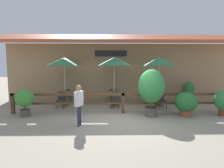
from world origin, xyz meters
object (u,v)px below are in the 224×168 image
object	(u,v)px
dining_table_middle	(114,94)
chair_middle_streetside	(115,99)
potted_plant_small_flowering	(223,101)
potted_plant_tall_tropical	(189,91)
patio_umbrella_middle	(114,62)
patio_umbrella_far	(160,61)
chair_far_wallside	(155,95)
patio_umbrella_near	(64,62)
pedestrian	(79,100)
chair_near_wallside	(69,95)
dining_table_near	(65,94)
chair_far_streetside	(161,100)
potted_plant_corner_fern	(186,103)
chair_middle_wallside	(114,95)
potted_plant_broad_leaf	(25,100)
dining_table_far	(159,95)
potted_plant_entrance_palm	(151,88)
chair_near_streetside	(61,99)

from	to	relation	value
dining_table_middle	chair_middle_streetside	distance (m)	0.70
potted_plant_small_flowering	potted_plant_tall_tropical	size ratio (longest dim) A/B	0.92
patio_umbrella_middle	chair_middle_streetside	world-z (taller)	patio_umbrella_middle
patio_umbrella_far	chair_far_wallside	size ratio (longest dim) A/B	3.30
patio_umbrella_near	pedestrian	world-z (taller)	patio_umbrella_near
chair_far_wallside	chair_near_wallside	bearing A→B (deg)	1.14
chair_middle_streetside	dining_table_near	bearing A→B (deg)	175.17
chair_far_streetside	chair_near_wallside	bearing A→B (deg)	156.56
patio_umbrella_far	chair_near_wallside	bearing A→B (deg)	170.36
chair_far_streetside	chair_far_wallside	bearing A→B (deg)	82.87
dining_table_near	dining_table_middle	size ratio (longest dim) A/B	1.00
dining_table_middle	potted_plant_corner_fern	world-z (taller)	potted_plant_corner_fern
chair_middle_wallside	potted_plant_broad_leaf	distance (m)	4.93
chair_far_streetside	potted_plant_small_flowering	world-z (taller)	potted_plant_small_flowering
chair_far_wallside	pedestrian	size ratio (longest dim) A/B	0.55
dining_table_middle	dining_table_far	distance (m)	2.51
pedestrian	patio_umbrella_near	bearing A→B (deg)	36.38
patio_umbrella_far	potted_plant_entrance_palm	distance (m)	2.61
dining_table_near	patio_umbrella_middle	bearing A→B (deg)	-1.33
patio_umbrella_near	potted_plant_corner_fern	bearing A→B (deg)	-21.37
chair_middle_streetside	potted_plant_corner_fern	size ratio (longest dim) A/B	0.77
chair_far_wallside	potted_plant_tall_tropical	distance (m)	2.20
dining_table_middle	potted_plant_tall_tropical	xyz separation A→B (m)	(4.63, 0.77, 0.05)
patio_umbrella_middle	chair_middle_wallside	xyz separation A→B (m)	(-0.00, 0.68, -2.01)
dining_table_far	potted_plant_broad_leaf	size ratio (longest dim) A/B	0.68
chair_middle_streetside	pedestrian	size ratio (longest dim) A/B	0.55
chair_middle_wallside	potted_plant_tall_tropical	bearing A→B (deg)	-169.31
patio_umbrella_near	chair_far_wallside	bearing A→B (deg)	5.11
patio_umbrella_far	dining_table_middle	bearing A→B (deg)	176.78
dining_table_far	potted_plant_small_flowering	bearing A→B (deg)	-42.96
patio_umbrella_near	dining_table_middle	xyz separation A→B (m)	(2.79, -0.06, -1.85)
patio_umbrella_near	dining_table_middle	bearing A→B (deg)	-1.33
dining_table_far	chair_far_wallside	size ratio (longest dim) A/B	0.99
dining_table_far	potted_plant_corner_fern	bearing A→B (deg)	-73.78
chair_middle_streetside	chair_middle_wallside	bearing A→B (deg)	101.55
chair_far_streetside	potted_plant_entrance_palm	xyz separation A→B (m)	(-0.88, -1.43, 0.80)
chair_near_wallside	pedestrian	world-z (taller)	pedestrian
patio_umbrella_near	chair_middle_wallside	bearing A→B (deg)	12.52
patio_umbrella_far	dining_table_near	bearing A→B (deg)	177.78
dining_table_middle	potted_plant_broad_leaf	distance (m)	4.56
potted_plant_corner_fern	chair_far_streetside	bearing A→B (deg)	115.18
chair_near_wallside	patio_umbrella_far	xyz separation A→B (m)	(5.24, -0.89, 2.01)
potted_plant_corner_fern	pedestrian	bearing A→B (deg)	-164.60
chair_near_streetside	potted_plant_broad_leaf	world-z (taller)	potted_plant_broad_leaf
potted_plant_tall_tropical	pedestrian	xyz separation A→B (m)	(-6.03, -4.26, 0.30)
dining_table_middle	potted_plant_entrance_palm	xyz separation A→B (m)	(1.56, -2.25, 0.64)
chair_near_streetside	dining_table_far	xyz separation A→B (m)	(5.34, 0.48, 0.16)
potted_plant_tall_tropical	potted_plant_broad_leaf	bearing A→B (deg)	-161.11
patio_umbrella_middle	chair_middle_streetside	size ratio (longest dim) A/B	3.30
chair_near_wallside	patio_umbrella_far	bearing A→B (deg)	-174.94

